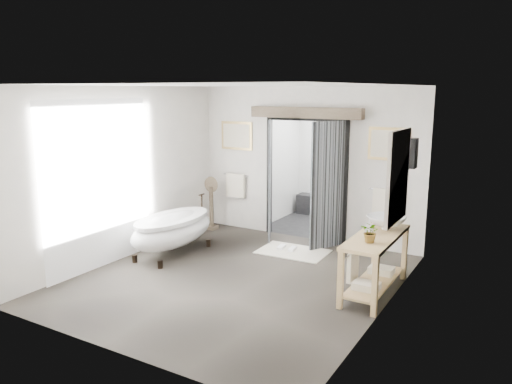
% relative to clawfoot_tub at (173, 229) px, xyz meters
% --- Properties ---
extents(ground_plane, '(5.00, 5.00, 0.00)m').
position_rel_clawfoot_tub_xyz_m(ground_plane, '(1.59, -0.43, -0.45)').
color(ground_plane, '#443E36').
extents(room_shell, '(4.52, 5.02, 2.91)m').
position_rel_clawfoot_tub_xyz_m(room_shell, '(1.55, -0.54, 1.41)').
color(room_shell, silver).
rests_on(room_shell, ground_plane).
extents(shower_room, '(2.22, 2.01, 2.51)m').
position_rel_clawfoot_tub_xyz_m(shower_room, '(1.59, 3.56, 0.45)').
color(shower_room, black).
rests_on(shower_room, ground_plane).
extents(back_wall_dressing, '(3.82, 0.77, 2.52)m').
position_rel_clawfoot_tub_xyz_m(back_wall_dressing, '(1.59, 1.88, 1.11)').
color(back_wall_dressing, black).
rests_on(back_wall_dressing, ground_plane).
extents(clawfoot_tub, '(0.84, 1.89, 0.92)m').
position_rel_clawfoot_tub_xyz_m(clawfoot_tub, '(0.00, 0.00, 0.00)').
color(clawfoot_tub, black).
rests_on(clawfoot_tub, ground_plane).
extents(vanity, '(0.57, 1.60, 0.85)m').
position_rel_clawfoot_tub_xyz_m(vanity, '(3.54, 0.10, 0.06)').
color(vanity, tan).
rests_on(vanity, ground_plane).
extents(pedestal_mirror, '(0.33, 0.21, 1.10)m').
position_rel_clawfoot_tub_xyz_m(pedestal_mirror, '(-0.34, 1.66, 0.02)').
color(pedestal_mirror, brown).
rests_on(pedestal_mirror, ground_plane).
extents(rug, '(1.23, 0.84, 0.01)m').
position_rel_clawfoot_tub_xyz_m(rug, '(1.77, 1.16, -0.44)').
color(rug, beige).
rests_on(rug, ground_plane).
extents(slippers, '(0.35, 0.25, 0.05)m').
position_rel_clawfoot_tub_xyz_m(slippers, '(1.62, 1.21, -0.41)').
color(slippers, white).
rests_on(slippers, rug).
extents(basin, '(0.65, 0.65, 0.20)m').
position_rel_clawfoot_tub_xyz_m(basin, '(3.58, 0.49, 0.50)').
color(basin, white).
rests_on(basin, vanity).
extents(plant, '(0.30, 0.27, 0.28)m').
position_rel_clawfoot_tub_xyz_m(plant, '(3.59, -0.25, 0.54)').
color(plant, gray).
rests_on(plant, vanity).
extents(soap_bottle_a, '(0.11, 0.11, 0.21)m').
position_rel_clawfoot_tub_xyz_m(soap_bottle_a, '(3.44, 0.13, 0.50)').
color(soap_bottle_a, gray).
rests_on(soap_bottle_a, vanity).
extents(soap_bottle_b, '(0.15, 0.15, 0.15)m').
position_rel_clawfoot_tub_xyz_m(soap_bottle_b, '(3.49, 0.74, 0.48)').
color(soap_bottle_b, gray).
rests_on(soap_bottle_b, vanity).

